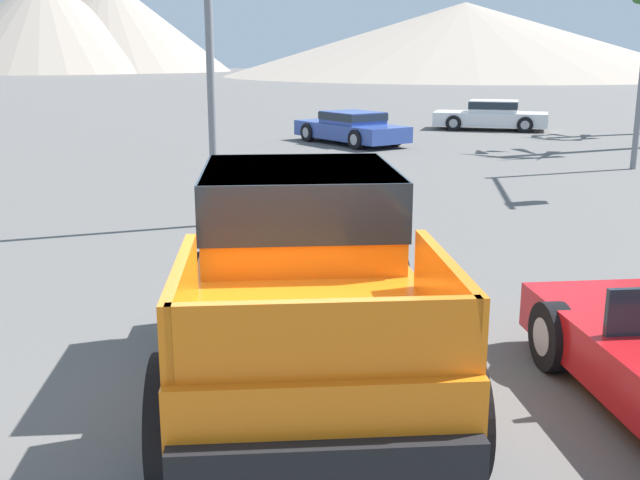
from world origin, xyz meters
The scene contains 5 objects.
ground_plane centered at (0.00, 0.00, 0.00)m, with size 320.00×320.00×0.00m, color #5B5956.
orange_pickup_truck centered at (0.22, -0.05, 1.12)m, with size 3.01×4.97×1.95m.
parked_car_blue centered at (-1.10, 19.21, 0.57)m, with size 4.29×4.45×1.10m.
parked_car_white centered at (4.11, 24.87, 0.60)m, with size 4.68×2.35×1.19m.
distant_mountain_range centered at (-17.65, 115.70, 6.70)m, with size 158.17×78.50×16.74m.
Camera 1 is at (1.24, -6.49, 2.99)m, focal length 42.00 mm.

